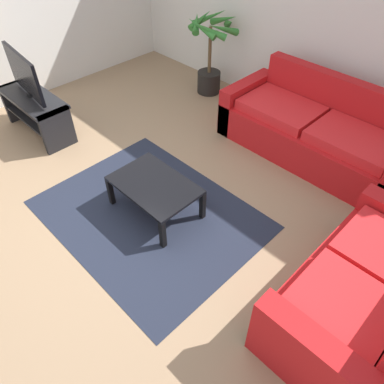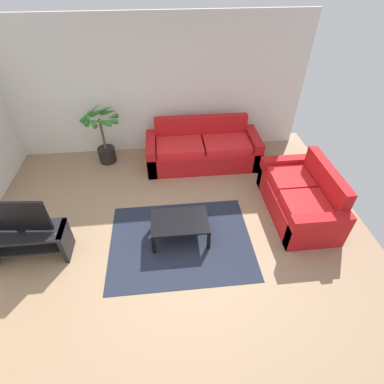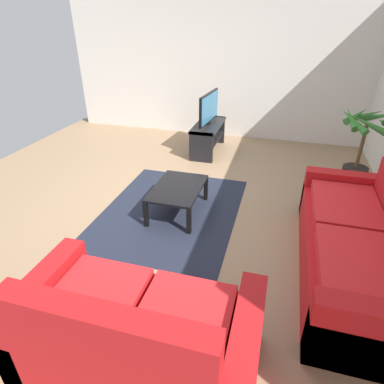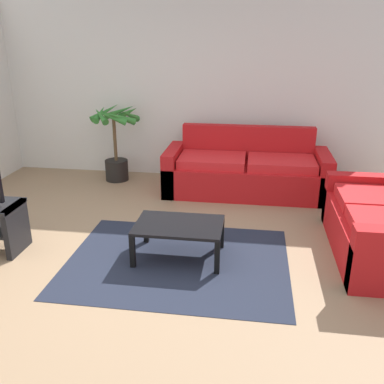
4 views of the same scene
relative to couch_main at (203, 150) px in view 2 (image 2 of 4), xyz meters
name	(u,v)px [view 2 (image 2 of 4)]	position (x,y,z in m)	size (l,w,h in m)	color
ground_plane	(167,252)	(-0.84, -2.28, -0.30)	(6.60, 6.60, 0.00)	#937556
wall_back	(157,89)	(-0.84, 0.72, 1.05)	(6.00, 0.06, 2.70)	silver
couch_main	(203,150)	(0.00, 0.00, 0.00)	(2.27, 0.90, 0.90)	red
couch_loveseat	(300,198)	(1.44, -1.64, 0.00)	(0.90, 1.68, 0.90)	red
tv_stand	(27,240)	(-2.81, -2.13, 0.04)	(1.10, 0.45, 0.52)	black
tv	(14,217)	(-2.81, -2.13, 0.51)	(0.91, 0.13, 0.55)	black
coffee_table	(180,223)	(-0.62, -2.00, 0.02)	(0.87, 0.58, 0.37)	black
area_rug	(181,241)	(-0.62, -2.10, -0.30)	(2.20, 1.70, 0.01)	#1E2333
potted_palm	(104,137)	(-1.98, 0.27, 0.29)	(0.79, 0.80, 1.17)	black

